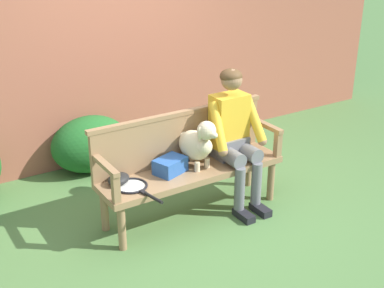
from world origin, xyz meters
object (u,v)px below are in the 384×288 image
Objects in this scene: person_seated at (234,132)px; tennis_racket at (133,187)px; baseball_glove at (119,179)px; sports_bag at (170,166)px; garden_bench at (192,175)px; dog_on_bench at (198,143)px.

tennis_racket is (-1.09, -0.03, -0.26)m from person_seated.
person_seated is at bearing -35.14° from baseball_glove.
sports_bag reaches higher than baseball_glove.
tennis_racket is 2.07× the size of sports_bag.
garden_bench is 8.13× the size of baseball_glove.
person_seated reaches higher than baseball_glove.
person_seated is at bearing -2.20° from dog_on_bench.
dog_on_bench is 1.74× the size of sports_bag.
baseball_glove is at bearing 172.57° from garden_bench.
dog_on_bench is 0.32m from sports_bag.
garden_bench is 1.33× the size of person_seated.
person_seated is 0.70m from sports_bag.
person_seated is 1.19m from baseball_glove.
sports_bag is at bearing 172.39° from dog_on_bench.
person_seated is at bearing 1.71° from tennis_racket.
dog_on_bench is 0.73m from tennis_racket.
dog_on_bench is at bearing 177.80° from person_seated.
person_seated reaches higher than tennis_racket.
dog_on_bench reaches higher than garden_bench.
person_seated is 4.81× the size of sports_bag.
person_seated is 0.40m from dog_on_bench.
baseball_glove is (-0.07, 0.14, 0.04)m from tennis_racket.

